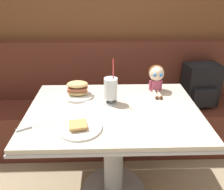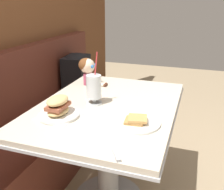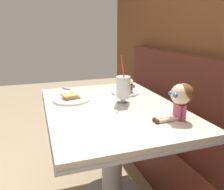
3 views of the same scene
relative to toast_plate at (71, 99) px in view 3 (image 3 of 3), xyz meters
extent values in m
cube|color=#512319|center=(0.20, 0.81, -0.53)|extent=(2.60, 0.48, 0.45)
cube|color=#512319|center=(0.20, 1.00, -0.03)|extent=(2.60, 0.10, 0.55)
cube|color=beige|center=(0.20, 0.22, -0.03)|extent=(1.10, 0.80, 0.03)
cube|color=#B7BABF|center=(0.20, 0.22, -0.05)|extent=(1.11, 0.81, 0.02)
cylinder|color=#A5A8AD|center=(0.20, 0.22, -0.38)|extent=(0.14, 0.14, 0.65)
cylinder|color=white|center=(0.00, 0.00, 0.00)|extent=(0.25, 0.25, 0.01)
cube|color=#B78447|center=(-0.01, 0.01, 0.01)|extent=(0.10, 0.10, 0.01)
cube|color=tan|center=(-0.01, -0.01, 0.02)|extent=(0.11, 0.11, 0.01)
cylinder|color=silver|center=(0.18, 0.31, -0.01)|extent=(0.10, 0.10, 0.01)
cylinder|color=silver|center=(0.18, 0.31, 0.01)|extent=(0.03, 0.03, 0.03)
cylinder|color=silver|center=(0.18, 0.31, 0.10)|extent=(0.09, 0.09, 0.14)
cylinder|color=brown|center=(0.18, 0.31, 0.09)|extent=(0.08, 0.08, 0.13)
cylinder|color=#DB383D|center=(0.20, 0.30, 0.19)|extent=(0.01, 0.04, 0.22)
cube|color=white|center=(-0.05, 0.42, -0.01)|extent=(0.22, 0.22, 0.00)
cylinder|color=white|center=(-0.05, 0.42, 0.00)|extent=(0.22, 0.22, 0.01)
ellipsoid|color=tan|center=(-0.05, 0.42, 0.02)|extent=(0.15, 0.10, 0.04)
cube|color=#995138|center=(-0.05, 0.42, 0.05)|extent=(0.14, 0.09, 0.02)
ellipsoid|color=tan|center=(-0.05, 0.42, 0.08)|extent=(0.15, 0.10, 0.04)
cube|color=silver|center=(-0.20, 0.07, -0.01)|extent=(0.13, 0.09, 0.00)
cube|color=#B2B5BA|center=(-0.31, 0.00, -0.01)|extent=(0.08, 0.06, 0.01)
cube|color=#B74C6B|center=(0.52, 0.50, 0.03)|extent=(0.06, 0.04, 0.08)
sphere|color=beige|center=(0.52, 0.50, 0.13)|extent=(0.11, 0.11, 0.11)
ellipsoid|color=brown|center=(0.52, 0.51, 0.14)|extent=(0.11, 0.10, 0.10)
sphere|color=#2D6BB2|center=(0.50, 0.45, 0.13)|extent=(0.03, 0.03, 0.03)
sphere|color=#2D6BB2|center=(0.54, 0.45, 0.13)|extent=(0.03, 0.03, 0.03)
cylinder|color=beige|center=(0.51, 0.42, 0.00)|extent=(0.02, 0.12, 0.02)
cylinder|color=beige|center=(0.53, 0.42, 0.00)|extent=(0.02, 0.12, 0.02)
sphere|color=#4C2819|center=(0.51, 0.36, 0.00)|extent=(0.03, 0.03, 0.03)
sphere|color=#4C2819|center=(0.53, 0.36, 0.00)|extent=(0.03, 0.03, 0.03)
cylinder|color=#B74C6B|center=(0.48, 0.50, 0.04)|extent=(0.02, 0.02, 0.07)
cylinder|color=#B74C6B|center=(0.56, 0.50, 0.04)|extent=(0.02, 0.02, 0.07)
camera|label=1|loc=(0.15, -1.12, 0.74)|focal=38.12mm
camera|label=2|loc=(-1.16, -0.27, 0.59)|focal=41.55mm
camera|label=3|loc=(1.49, -0.21, 0.46)|focal=36.73mm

